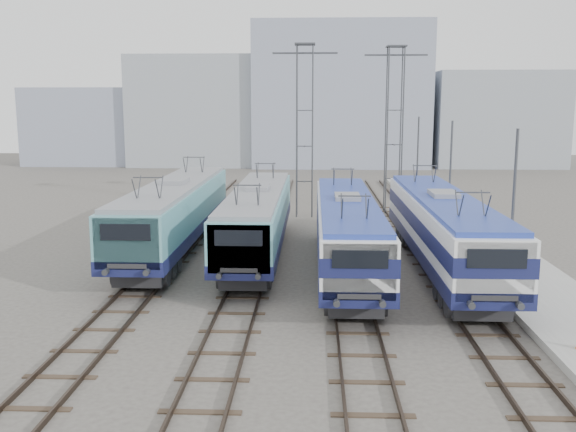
# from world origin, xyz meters

# --- Properties ---
(ground) EXTENTS (160.00, 160.00, 0.00)m
(ground) POSITION_xyz_m (0.00, 0.00, 0.00)
(ground) COLOR #514C47
(platform) EXTENTS (4.00, 70.00, 0.30)m
(platform) POSITION_xyz_m (10.20, 8.00, 0.15)
(platform) COLOR #9E9E99
(platform) RESTS_ON ground
(locomotive_far_left) EXTENTS (2.93, 18.49, 3.48)m
(locomotive_far_left) POSITION_xyz_m (-6.75, 10.08, 2.30)
(locomotive_far_left) COLOR #161A49
(locomotive_far_left) RESTS_ON ground
(locomotive_center_left) EXTENTS (2.75, 17.35, 3.26)m
(locomotive_center_left) POSITION_xyz_m (-2.25, 9.39, 2.17)
(locomotive_center_left) COLOR #161A49
(locomotive_center_left) RESTS_ON ground
(locomotive_center_right) EXTENTS (2.76, 17.45, 3.28)m
(locomotive_center_right) POSITION_xyz_m (2.25, 6.14, 2.23)
(locomotive_center_right) COLOR #161A49
(locomotive_center_right) RESTS_ON ground
(locomotive_far_right) EXTENTS (2.87, 18.13, 3.41)m
(locomotive_far_right) POSITION_xyz_m (6.75, 6.31, 2.31)
(locomotive_far_right) COLOR #161A49
(locomotive_far_right) RESTS_ON ground
(catenary_tower_west) EXTENTS (4.50, 1.20, 12.00)m
(catenary_tower_west) POSITION_xyz_m (0.00, 22.00, 6.64)
(catenary_tower_west) COLOR #3F4247
(catenary_tower_west) RESTS_ON ground
(catenary_tower_east) EXTENTS (4.50, 1.20, 12.00)m
(catenary_tower_east) POSITION_xyz_m (6.50, 24.00, 6.64)
(catenary_tower_east) COLOR #3F4247
(catenary_tower_east) RESTS_ON ground
(mast_front) EXTENTS (0.12, 0.12, 7.00)m
(mast_front) POSITION_xyz_m (8.60, 2.00, 3.50)
(mast_front) COLOR #3F4247
(mast_front) RESTS_ON ground
(mast_mid) EXTENTS (0.12, 0.12, 7.00)m
(mast_mid) POSITION_xyz_m (8.60, 14.00, 3.50)
(mast_mid) COLOR #3F4247
(mast_mid) RESTS_ON ground
(mast_rear) EXTENTS (0.12, 0.12, 7.00)m
(mast_rear) POSITION_xyz_m (8.60, 26.00, 3.50)
(mast_rear) COLOR #3F4247
(mast_rear) RESTS_ON ground
(building_west) EXTENTS (18.00, 12.00, 14.00)m
(building_west) POSITION_xyz_m (-14.00, 62.00, 7.00)
(building_west) COLOR #979FA8
(building_west) RESTS_ON ground
(building_center) EXTENTS (22.00, 14.00, 18.00)m
(building_center) POSITION_xyz_m (4.00, 62.00, 9.00)
(building_center) COLOR #8F98AE
(building_center) RESTS_ON ground
(building_east) EXTENTS (16.00, 12.00, 12.00)m
(building_east) POSITION_xyz_m (24.00, 62.00, 6.00)
(building_east) COLOR #979FA8
(building_east) RESTS_ON ground
(building_far_west) EXTENTS (14.00, 10.00, 10.00)m
(building_far_west) POSITION_xyz_m (-30.00, 62.00, 5.00)
(building_far_west) COLOR #8F98AE
(building_far_west) RESTS_ON ground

